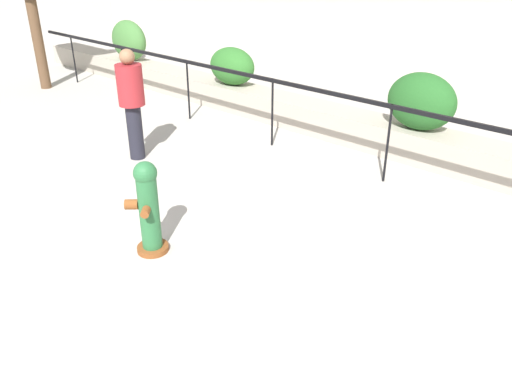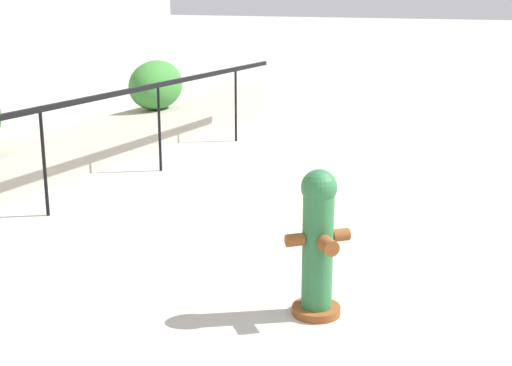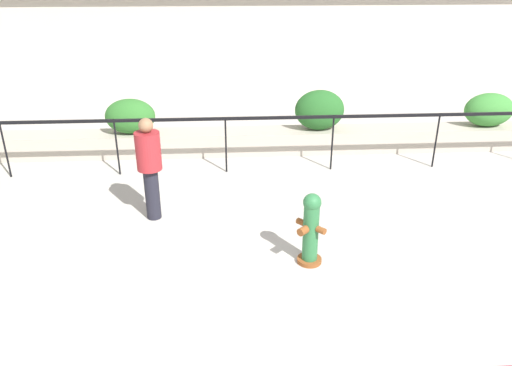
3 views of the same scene
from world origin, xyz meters
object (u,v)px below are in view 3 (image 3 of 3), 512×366
(hedge_bush_2, at_px, (320,110))
(hedge_bush_3, at_px, (489,110))
(fire_hydrant, at_px, (311,228))
(pedestrian, at_px, (149,163))
(hedge_bush_1, at_px, (130,116))

(hedge_bush_2, xyz_separation_m, hedge_bush_3, (3.83, 0.00, -0.06))
(hedge_bush_2, bearing_deg, fire_hydrant, -101.47)
(hedge_bush_3, distance_m, fire_hydrant, 6.53)
(fire_hydrant, bearing_deg, pedestrian, 147.83)
(hedge_bush_3, bearing_deg, hedge_bush_2, 180.00)
(hedge_bush_2, height_order, pedestrian, pedestrian)
(hedge_bush_3, height_order, fire_hydrant, hedge_bush_3)
(hedge_bush_1, relative_size, hedge_bush_3, 0.96)
(hedge_bush_1, distance_m, fire_hydrant, 5.51)
(hedge_bush_1, height_order, fire_hydrant, hedge_bush_1)
(hedge_bush_1, xyz_separation_m, fire_hydrant, (3.19, -4.48, -0.32))
(hedge_bush_2, relative_size, fire_hydrant, 1.00)
(pedestrian, bearing_deg, hedge_bush_1, 105.13)
(fire_hydrant, bearing_deg, hedge_bush_2, 78.53)
(hedge_bush_1, distance_m, hedge_bush_2, 4.10)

